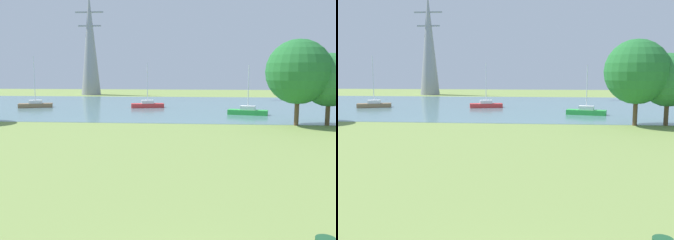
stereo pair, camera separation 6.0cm
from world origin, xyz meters
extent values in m
plane|color=#7F994C|center=(0.00, 22.00, 0.00)|extent=(160.00, 160.00, 0.00)
cube|color=slate|center=(0.00, 50.00, 0.01)|extent=(140.00, 40.00, 0.02)
cube|color=red|center=(-7.27, 46.65, 0.32)|extent=(5.01, 2.46, 0.60)
cube|color=white|center=(-7.27, 46.65, 0.87)|extent=(1.99, 1.45, 0.50)
cylinder|color=silver|center=(-7.27, 46.65, 3.60)|extent=(0.10, 0.10, 5.95)
cube|color=green|center=(6.38, 38.63, 0.32)|extent=(5.02, 2.60, 0.60)
cube|color=white|center=(6.38, 38.63, 0.87)|extent=(2.01, 1.50, 0.50)
cylinder|color=silver|center=(6.38, 38.63, 3.37)|extent=(0.10, 0.10, 5.49)
cube|color=brown|center=(-23.89, 45.37, 0.32)|extent=(5.03, 3.01, 0.60)
cube|color=white|center=(-23.89, 45.37, 0.87)|extent=(2.06, 1.64, 0.50)
cylinder|color=silver|center=(-23.89, 45.37, 4.10)|extent=(0.10, 0.10, 6.95)
cylinder|color=brown|center=(10.06, 29.86, 1.54)|extent=(0.44, 0.44, 3.09)
sphere|color=#267233|center=(10.06, 29.86, 5.32)|extent=(6.37, 6.37, 6.37)
cylinder|color=brown|center=(13.13, 30.11, 1.34)|extent=(0.44, 0.44, 2.68)
sphere|color=#2B7537|center=(13.13, 30.11, 4.52)|extent=(5.26, 5.26, 5.26)
cone|color=gray|center=(-24.52, 76.10, 11.58)|extent=(4.40, 4.40, 23.16)
cube|color=gray|center=(-24.52, 76.10, 18.52)|extent=(6.40, 0.30, 0.30)
cube|color=gray|center=(-24.52, 76.10, 15.52)|extent=(5.20, 0.30, 0.30)
camera|label=1|loc=(0.47, -7.69, 5.35)|focal=39.69mm
camera|label=2|loc=(0.53, -7.69, 5.35)|focal=39.69mm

